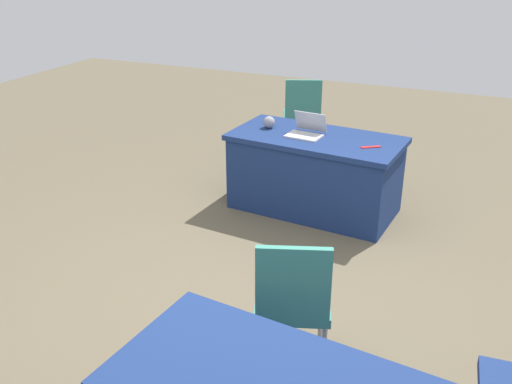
{
  "coord_description": "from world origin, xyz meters",
  "views": [
    {
      "loc": [
        -1.31,
        3.04,
        2.45
      ],
      "look_at": [
        0.09,
        -0.13,
        0.9
      ],
      "focal_mm": 39.89,
      "sensor_mm": 36.0,
      "label": 1
    }
  ],
  "objects_px": {
    "chair_tucked_left": "(292,297)",
    "yarn_ball": "(269,122)",
    "scissors_red": "(371,147)",
    "laptop_silver": "(306,131)",
    "chair_tucked_right": "(302,112)",
    "table_foreground": "(315,173)"
  },
  "relations": [
    {
      "from": "table_foreground",
      "to": "yarn_ball",
      "type": "bearing_deg",
      "value": -6.68
    },
    {
      "from": "chair_tucked_right",
      "to": "chair_tucked_left",
      "type": "bearing_deg",
      "value": -93.08
    },
    {
      "from": "yarn_ball",
      "to": "chair_tucked_left",
      "type": "bearing_deg",
      "value": 115.72
    },
    {
      "from": "chair_tucked_left",
      "to": "yarn_ball",
      "type": "bearing_deg",
      "value": 95.63
    },
    {
      "from": "laptop_silver",
      "to": "scissors_red",
      "type": "xyz_separation_m",
      "value": [
        -0.64,
        0.09,
        -0.04
      ]
    },
    {
      "from": "scissors_red",
      "to": "chair_tucked_right",
      "type": "bearing_deg",
      "value": -85.77
    },
    {
      "from": "laptop_silver",
      "to": "chair_tucked_right",
      "type": "bearing_deg",
      "value": -64.01
    },
    {
      "from": "chair_tucked_left",
      "to": "table_foreground",
      "type": "bearing_deg",
      "value": 84.94
    },
    {
      "from": "chair_tucked_right",
      "to": "scissors_red",
      "type": "xyz_separation_m",
      "value": [
        -1.14,
        1.44,
        0.19
      ]
    },
    {
      "from": "yarn_ball",
      "to": "scissors_red",
      "type": "xyz_separation_m",
      "value": [
        -1.04,
        0.16,
        -0.05
      ]
    },
    {
      "from": "yarn_ball",
      "to": "laptop_silver",
      "type": "bearing_deg",
      "value": 169.6
    },
    {
      "from": "table_foreground",
      "to": "yarn_ball",
      "type": "relative_size",
      "value": 14.39
    },
    {
      "from": "chair_tucked_right",
      "to": "laptop_silver",
      "type": "relative_size",
      "value": 2.85
    },
    {
      "from": "chair_tucked_left",
      "to": "chair_tucked_right",
      "type": "xyz_separation_m",
      "value": [
        1.21,
        -3.58,
        0.03
      ]
    },
    {
      "from": "chair_tucked_left",
      "to": "chair_tucked_right",
      "type": "bearing_deg",
      "value": 88.56
    },
    {
      "from": "table_foreground",
      "to": "yarn_ball",
      "type": "distance_m",
      "value": 0.67
    },
    {
      "from": "chair_tucked_left",
      "to": "scissors_red",
      "type": "height_order",
      "value": "chair_tucked_left"
    },
    {
      "from": "table_foreground",
      "to": "scissors_red",
      "type": "relative_size",
      "value": 9.21
    },
    {
      "from": "laptop_silver",
      "to": "yarn_ball",
      "type": "bearing_deg",
      "value": -4.97
    },
    {
      "from": "table_foreground",
      "to": "scissors_red",
      "type": "bearing_deg",
      "value": 169.27
    },
    {
      "from": "chair_tucked_left",
      "to": "scissors_red",
      "type": "bearing_deg",
      "value": 71.67
    },
    {
      "from": "table_foreground",
      "to": "laptop_silver",
      "type": "distance_m",
      "value": 0.43
    }
  ]
}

